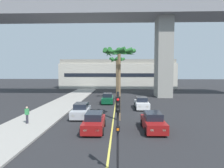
{
  "coord_description": "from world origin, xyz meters",
  "views": [
    {
      "loc": [
        0.68,
        -3.38,
        5.26
      ],
      "look_at": [
        0.0,
        14.0,
        4.03
      ],
      "focal_mm": 32.48,
      "sensor_mm": 36.0,
      "label": 1
    }
  ],
  "objects_px": {
    "car_queue_fourth": "(94,122)",
    "car_queue_fifth": "(81,111)",
    "palm_tree_mid_median": "(119,58)",
    "car_queue_third": "(153,122)",
    "pedestrian_mid_block": "(27,115)",
    "palm_tree_near_median": "(117,65)",
    "car_queue_front": "(108,99)",
    "car_queue_second": "(142,103)",
    "traffic_light_median_near": "(118,122)"
  },
  "relations": [
    {
      "from": "car_queue_fourth",
      "to": "car_queue_fifth",
      "type": "xyz_separation_m",
      "value": [
        -2.06,
        4.8,
        0.0
      ]
    },
    {
      "from": "palm_tree_mid_median",
      "to": "car_queue_third",
      "type": "bearing_deg",
      "value": -48.23
    },
    {
      "from": "pedestrian_mid_block",
      "to": "palm_tree_near_median",
      "type": "bearing_deg",
      "value": 64.35
    },
    {
      "from": "car_queue_front",
      "to": "palm_tree_mid_median",
      "type": "xyz_separation_m",
      "value": [
        1.85,
        -10.78,
        5.74
      ]
    },
    {
      "from": "car_queue_third",
      "to": "palm_tree_near_median",
      "type": "distance_m",
      "value": 19.55
    },
    {
      "from": "car_queue_front",
      "to": "car_queue_second",
      "type": "height_order",
      "value": "same"
    },
    {
      "from": "car_queue_fourth",
      "to": "traffic_light_median_near",
      "type": "xyz_separation_m",
      "value": [
        2.13,
        -7.48,
        1.99
      ]
    },
    {
      "from": "car_queue_front",
      "to": "palm_tree_mid_median",
      "type": "bearing_deg",
      "value": -80.28
    },
    {
      "from": "palm_tree_near_median",
      "to": "traffic_light_median_near",
      "type": "bearing_deg",
      "value": -89.11
    },
    {
      "from": "car_queue_front",
      "to": "car_queue_second",
      "type": "bearing_deg",
      "value": -41.29
    },
    {
      "from": "car_queue_front",
      "to": "palm_tree_near_median",
      "type": "xyz_separation_m",
      "value": [
        1.42,
        4.4,
        5.33
      ]
    },
    {
      "from": "car_queue_fifth",
      "to": "pedestrian_mid_block",
      "type": "xyz_separation_m",
      "value": [
        -4.51,
        -3.33,
        0.28
      ]
    },
    {
      "from": "car_queue_fourth",
      "to": "car_queue_third",
      "type": "bearing_deg",
      "value": 2.79
    },
    {
      "from": "car_queue_third",
      "to": "car_queue_fourth",
      "type": "bearing_deg",
      "value": -177.21
    },
    {
      "from": "car_queue_second",
      "to": "car_queue_third",
      "type": "relative_size",
      "value": 0.99
    },
    {
      "from": "car_queue_front",
      "to": "car_queue_third",
      "type": "distance_m",
      "value": 14.91
    },
    {
      "from": "palm_tree_near_median",
      "to": "pedestrian_mid_block",
      "type": "distance_m",
      "value": 19.82
    },
    {
      "from": "traffic_light_median_near",
      "to": "palm_tree_near_median",
      "type": "relative_size",
      "value": 0.56
    },
    {
      "from": "car_queue_fourth",
      "to": "palm_tree_mid_median",
      "type": "height_order",
      "value": "palm_tree_mid_median"
    },
    {
      "from": "car_queue_front",
      "to": "car_queue_third",
      "type": "bearing_deg",
      "value": -71.13
    },
    {
      "from": "palm_tree_near_median",
      "to": "pedestrian_mid_block",
      "type": "relative_size",
      "value": 4.64
    },
    {
      "from": "car_queue_second",
      "to": "traffic_light_median_near",
      "type": "height_order",
      "value": "traffic_light_median_near"
    },
    {
      "from": "car_queue_front",
      "to": "car_queue_second",
      "type": "xyz_separation_m",
      "value": [
        4.87,
        -4.28,
        0.0
      ]
    },
    {
      "from": "palm_tree_near_median",
      "to": "car_queue_fourth",
      "type": "bearing_deg",
      "value": -95.25
    },
    {
      "from": "car_queue_third",
      "to": "traffic_light_median_near",
      "type": "relative_size",
      "value": 0.98
    },
    {
      "from": "car_queue_fifth",
      "to": "traffic_light_median_near",
      "type": "bearing_deg",
      "value": -71.13
    },
    {
      "from": "car_queue_front",
      "to": "car_queue_fifth",
      "type": "height_order",
      "value": "same"
    },
    {
      "from": "palm_tree_near_median",
      "to": "palm_tree_mid_median",
      "type": "distance_m",
      "value": 15.19
    },
    {
      "from": "palm_tree_near_median",
      "to": "palm_tree_mid_median",
      "type": "xyz_separation_m",
      "value": [
        0.42,
        -15.17,
        0.41
      ]
    },
    {
      "from": "palm_tree_mid_median",
      "to": "car_queue_fourth",
      "type": "bearing_deg",
      "value": -120.94
    },
    {
      "from": "car_queue_second",
      "to": "car_queue_fifth",
      "type": "relative_size",
      "value": 0.99
    },
    {
      "from": "car_queue_second",
      "to": "car_queue_fourth",
      "type": "height_order",
      "value": "same"
    },
    {
      "from": "traffic_light_median_near",
      "to": "palm_tree_near_median",
      "type": "xyz_separation_m",
      "value": [
        -0.41,
        26.23,
        3.33
      ]
    },
    {
      "from": "car_queue_front",
      "to": "pedestrian_mid_block",
      "type": "xyz_separation_m",
      "value": [
        -6.88,
        -12.89,
        0.28
      ]
    },
    {
      "from": "car_queue_front",
      "to": "palm_tree_mid_median",
      "type": "height_order",
      "value": "palm_tree_mid_median"
    },
    {
      "from": "car_queue_second",
      "to": "traffic_light_median_near",
      "type": "relative_size",
      "value": 0.98
    },
    {
      "from": "pedestrian_mid_block",
      "to": "traffic_light_median_near",
      "type": "bearing_deg",
      "value": -45.8
    },
    {
      "from": "car_queue_fifth",
      "to": "palm_tree_near_median",
      "type": "xyz_separation_m",
      "value": [
        3.79,
        13.96,
        5.33
      ]
    },
    {
      "from": "traffic_light_median_near",
      "to": "pedestrian_mid_block",
      "type": "distance_m",
      "value": 12.61
    },
    {
      "from": "car_queue_second",
      "to": "car_queue_third",
      "type": "xyz_separation_m",
      "value": [
        -0.05,
        -9.83,
        0.0
      ]
    },
    {
      "from": "car_queue_third",
      "to": "palm_tree_mid_median",
      "type": "height_order",
      "value": "palm_tree_mid_median"
    },
    {
      "from": "car_queue_third",
      "to": "car_queue_fourth",
      "type": "relative_size",
      "value": 1.0
    },
    {
      "from": "car_queue_third",
      "to": "car_queue_fourth",
      "type": "distance_m",
      "value": 5.13
    },
    {
      "from": "car_queue_fourth",
      "to": "palm_tree_mid_median",
      "type": "bearing_deg",
      "value": 59.06
    },
    {
      "from": "palm_tree_near_median",
      "to": "palm_tree_mid_median",
      "type": "height_order",
      "value": "palm_tree_mid_median"
    },
    {
      "from": "car_queue_second",
      "to": "car_queue_third",
      "type": "bearing_deg",
      "value": -90.3
    },
    {
      "from": "car_queue_fifth",
      "to": "palm_tree_near_median",
      "type": "height_order",
      "value": "palm_tree_near_median"
    },
    {
      "from": "car_queue_fifth",
      "to": "pedestrian_mid_block",
      "type": "bearing_deg",
      "value": -143.6
    },
    {
      "from": "car_queue_fifth",
      "to": "traffic_light_median_near",
      "type": "relative_size",
      "value": 0.99
    },
    {
      "from": "car_queue_fourth",
      "to": "palm_tree_near_median",
      "type": "xyz_separation_m",
      "value": [
        1.72,
        18.76,
        5.33
      ]
    }
  ]
}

